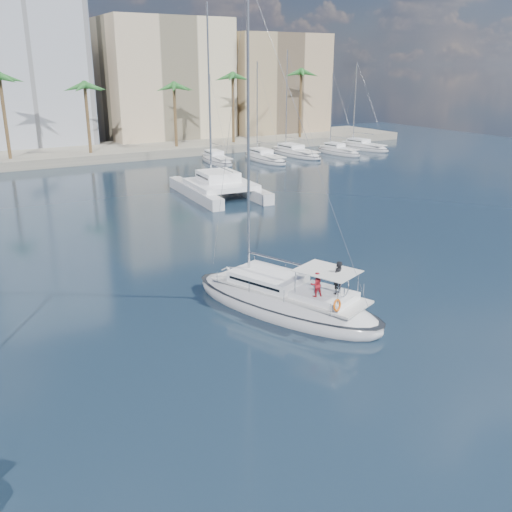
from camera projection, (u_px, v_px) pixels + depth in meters
ground at (276, 318)px, 30.32m from camera, size 160.00×160.00×0.00m
quay at (45, 156)px, 80.03m from camera, size 120.00×14.00×1.20m
building_beige at (164, 82)px, 94.94m from camera, size 20.00×14.00×20.00m
building_tan_right at (272, 87)px, 103.20m from camera, size 18.00×12.00×18.00m
palm_centre at (42, 85)px, 73.67m from camera, size 3.60×3.60×12.30m
palm_right at (266, 82)px, 89.96m from camera, size 3.60×3.60×12.30m
main_sloop at (285, 301)px, 31.09m from camera, size 7.89×12.52×17.75m
catamaran at (219, 184)px, 58.33m from camera, size 7.34×13.22×18.53m
seagull at (228, 268)px, 34.69m from camera, size 0.93×0.40×0.17m
moored_yacht_a at (217, 163)px, 78.35m from camera, size 3.37×9.52×11.90m
moored_yacht_b at (265, 161)px, 79.83m from camera, size 3.32×10.83×13.72m
moored_yacht_c at (295, 156)px, 84.58m from camera, size 3.98×12.33×15.54m
moored_yacht_d at (338, 154)px, 86.05m from camera, size 3.52×9.55×11.90m
moored_yacht_e at (363, 149)px, 90.80m from camera, size 4.61×11.11×13.72m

